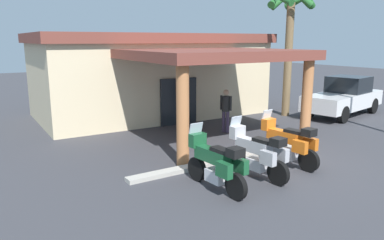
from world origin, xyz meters
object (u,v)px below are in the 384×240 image
motorcycle_orange (288,143)px  pedestrian (226,107)px  motorcycle_green (216,164)px  palm_tree_near_portico (290,23)px  pickup_truck_white (344,97)px  motel_building (153,74)px  motorcycle_silver (257,153)px

motorcycle_orange → pedestrian: (0.98, 4.35, 0.34)m
motorcycle_green → palm_tree_near_portico: (8.65, 5.86, 3.85)m
palm_tree_near_portico → pedestrian: bearing=-166.4°
pickup_truck_white → palm_tree_near_portico: bearing=138.8°
motel_building → palm_tree_near_portico: palm_tree_near_portico is taller
motorcycle_green → motorcycle_orange: same height
motel_building → motorcycle_orange: motel_building is taller
pickup_truck_white → motorcycle_orange: bearing=-164.9°
motorcycle_green → palm_tree_near_portico: bearing=-59.6°
pedestrian → motorcycle_silver: bearing=37.8°
motorcycle_green → palm_tree_near_portico: size_ratio=0.35×
pedestrian → pickup_truck_white: (7.26, -0.39, -0.10)m
motorcycle_green → motorcycle_silver: (1.49, 0.11, 0.00)m
motorcycle_silver → motorcycle_orange: bearing=-85.7°
motorcycle_orange → motorcycle_silver: bearing=93.6°
pickup_truck_white → motel_building: bearing=135.7°
motorcycle_orange → pickup_truck_white: pickup_truck_white is taller
motorcycle_orange → pickup_truck_white: (8.24, 3.96, 0.24)m
motorcycle_orange → palm_tree_near_portico: palm_tree_near_portico is taller
motorcycle_orange → pickup_truck_white: 9.15m
motorcycle_silver → pedestrian: 5.25m
motel_building → pedestrian: size_ratio=6.56×
motel_building → palm_tree_near_portico: (5.50, -3.87, 2.45)m
motorcycle_silver → pedestrian: size_ratio=1.24×
motorcycle_silver → pickup_truck_white: 10.61m
motel_building → motorcycle_orange: bearing=-89.5°
motel_building → pickup_truck_white: 9.78m
motel_building → pedestrian: 5.18m
palm_tree_near_portico → motorcycle_silver: bearing=-141.2°
motorcycle_green → pedestrian: size_ratio=1.24×
motorcycle_silver → pickup_truck_white: (9.73, 4.22, 0.24)m
motorcycle_silver → palm_tree_near_portico: (7.16, 5.75, 3.85)m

